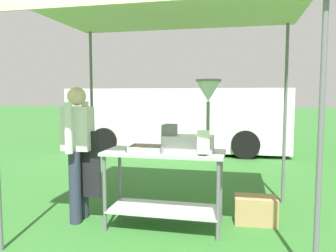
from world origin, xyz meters
name	(u,v)px	position (x,y,z in m)	size (l,w,h in m)	color
ground_plane	(202,152)	(0.00, 6.00, 0.00)	(70.00, 70.00, 0.00)	#33702D
stall_canopy	(166,12)	(0.16, 0.95, 2.44)	(3.07, 2.30, 2.53)	slate
donut_cart	(164,173)	(0.16, 0.85, 0.63)	(1.35, 0.58, 0.89)	#B7B7BC
donut_tray	(147,150)	(-0.01, 0.74, 0.91)	(0.39, 0.31, 0.07)	#B7B7BC
donut_fryer	(194,124)	(0.49, 0.88, 1.19)	(0.64, 0.28, 0.80)	#B7B7BC
menu_sign	(203,145)	(0.62, 0.65, 1.00)	(0.13, 0.05, 0.27)	black
vendor	(78,146)	(-0.89, 0.85, 0.90)	(0.45, 0.53, 1.61)	#2D3347
supply_crate	(256,210)	(1.19, 1.21, 0.16)	(0.50, 0.32, 0.32)	tan
van_white	(178,119)	(-0.70, 6.25, 0.88)	(5.81, 2.21, 1.69)	white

